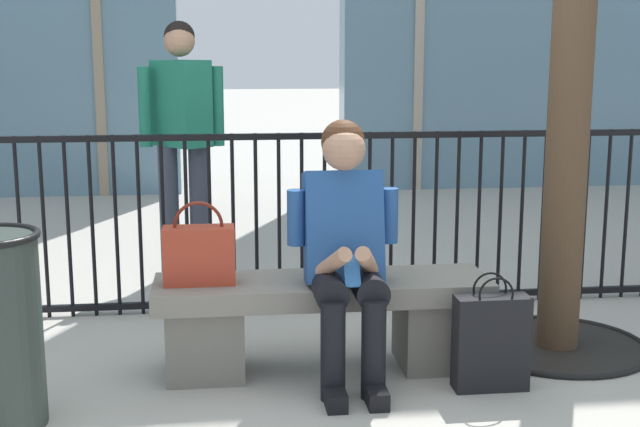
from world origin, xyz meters
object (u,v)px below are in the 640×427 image
object	(u,v)px
shopping_bag	(491,341)
stone_bench	(322,315)
handbag_on_bench	(199,254)
seated_person_with_phone	(346,244)
bystander_at_railing	(182,131)

from	to	relation	value
shopping_bag	stone_bench	bearing A→B (deg)	155.18
handbag_on_bench	shopping_bag	xyz separation A→B (m)	(1.31, -0.33, -0.37)
stone_bench	shopping_bag	size ratio (longest dim) A/B	2.97
seated_person_with_phone	handbag_on_bench	distance (m)	0.68
seated_person_with_phone	handbag_on_bench	world-z (taller)	seated_person_with_phone
shopping_bag	bystander_at_railing	distance (m)	2.68
seated_person_with_phone	stone_bench	bearing A→B (deg)	125.25
seated_person_with_phone	shopping_bag	distance (m)	0.80
bystander_at_railing	stone_bench	bearing A→B (deg)	-68.19
stone_bench	shopping_bag	bearing A→B (deg)	-24.82
seated_person_with_phone	bystander_at_railing	xyz separation A→B (m)	(-0.81, 1.91, 0.35)
stone_bench	handbag_on_bench	size ratio (longest dim) A/B	4.09
handbag_on_bench	bystander_at_railing	bearing A→B (deg)	94.29
stone_bench	seated_person_with_phone	xyz separation A→B (m)	(0.09, -0.13, 0.38)
stone_bench	bystander_at_railing	world-z (taller)	bystander_at_railing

